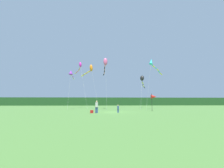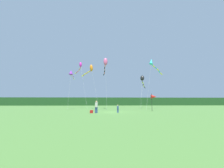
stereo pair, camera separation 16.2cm
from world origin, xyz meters
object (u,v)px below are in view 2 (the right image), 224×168
at_px(kite_rainbow, 105,63).
at_px(cooler_box, 92,112).
at_px(kite_magenta, 80,66).
at_px(kite_orange, 91,69).
at_px(kite_black, 143,80).
at_px(kite_purple, 71,73).
at_px(kite_cyan, 153,64).
at_px(banner_flag_pole, 154,97).
at_px(person_adult, 96,106).
at_px(person_child, 118,108).

bearing_deg(kite_rainbow, cooler_box, -99.80).
distance_m(cooler_box, kite_magenta, 22.16).
bearing_deg(cooler_box, kite_orange, 95.25).
bearing_deg(kite_black, kite_orange, -171.89).
distance_m(kite_rainbow, kite_magenta, 9.41).
bearing_deg(kite_rainbow, kite_purple, 178.06).
height_order(kite_magenta, kite_cyan, kite_magenta).
xyz_separation_m(kite_magenta, kite_cyan, (16.97, -7.67, -0.99)).
relative_size(banner_flag_pole, kite_magenta, 0.25).
relative_size(banner_flag_pole, kite_purple, 0.35).
bearing_deg(kite_orange, person_adult, -82.05).
bearing_deg(kite_purple, kite_orange, 21.73).
height_order(kite_orange, kite_black, kite_orange).
bearing_deg(kite_magenta, person_adult, -74.96).
xyz_separation_m(kite_orange, kite_black, (12.60, 1.80, -2.19)).
relative_size(kite_rainbow, kite_cyan, 1.03).
distance_m(person_adult, banner_flag_pole, 10.66).
height_order(person_adult, kite_magenta, kite_magenta).
relative_size(cooler_box, kite_rainbow, 0.04).
distance_m(person_adult, person_child, 3.17).
distance_m(person_child, kite_purple, 16.52).
height_order(cooler_box, kite_magenta, kite_magenta).
distance_m(kite_rainbow, kite_orange, 3.98).
distance_m(kite_cyan, kite_orange, 14.15).
height_order(person_child, banner_flag_pole, banner_flag_pole).
distance_m(person_adult, kite_purple, 15.31).
bearing_deg(kite_magenta, banner_flag_pole, -44.66).
relative_size(kite_rainbow, kite_orange, 1.10).
height_order(kite_cyan, kite_purple, kite_cyan).
bearing_deg(kite_purple, kite_magenta, 81.75).
relative_size(kite_cyan, kite_orange, 1.07).
distance_m(banner_flag_pole, kite_rainbow, 13.64).
relative_size(person_adult, person_child, 1.53).
bearing_deg(kite_purple, person_adult, -64.02).
distance_m(banner_flag_pole, kite_purple, 18.39).
relative_size(cooler_box, kite_cyan, 0.04).
bearing_deg(banner_flag_pole, kite_orange, 140.25).
distance_m(person_child, kite_rainbow, 14.98).
bearing_deg(kite_cyan, cooler_box, -138.11).
bearing_deg(kite_rainbow, kite_black, 21.72).
relative_size(person_child, kite_rainbow, 0.10).
bearing_deg(kite_black, kite_magenta, 168.86).
relative_size(kite_rainbow, kite_purple, 1.32).
distance_m(person_adult, kite_black, 19.92).
distance_m(banner_flag_pole, kite_magenta, 22.32).
bearing_deg(kite_magenta, kite_rainbow, -46.08).
bearing_deg(banner_flag_pole, kite_cyan, 71.75).
height_order(kite_magenta, kite_orange, kite_magenta).
bearing_deg(kite_rainbow, banner_flag_pole, -43.47).
xyz_separation_m(banner_flag_pole, kite_rainbow, (-8.20, 7.77, 7.65)).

